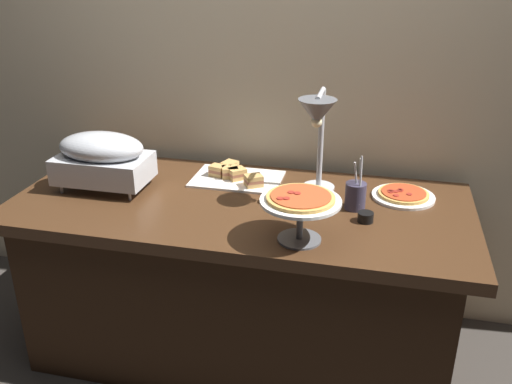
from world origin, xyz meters
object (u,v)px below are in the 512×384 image
(heat_lamp, at_px, (318,121))
(sauce_cup_near, at_px, (366,217))
(sauce_cup_far, at_px, (271,199))
(pizza_plate_front, at_px, (403,195))
(pizza_plate_center, at_px, (300,204))
(chafing_dish, at_px, (103,157))
(utensil_holder, at_px, (356,195))
(sandwich_platter, at_px, (236,176))

(heat_lamp, xyz_separation_m, sauce_cup_near, (0.22, -0.14, -0.33))
(sauce_cup_near, xyz_separation_m, sauce_cup_far, (-0.39, 0.09, -0.00))
(pizza_plate_front, xyz_separation_m, sauce_cup_far, (-0.53, -0.17, 0.00))
(pizza_plate_center, bearing_deg, chafing_dish, 163.09)
(heat_lamp, distance_m, utensil_holder, 0.34)
(pizza_plate_center, relative_size, sauce_cup_far, 4.02)
(sauce_cup_near, bearing_deg, pizza_plate_front, 61.28)
(pizza_plate_front, bearing_deg, utensil_holder, -141.61)
(pizza_plate_front, height_order, sauce_cup_near, sauce_cup_near)
(chafing_dish, height_order, sauce_cup_near, chafing_dish)
(chafing_dish, height_order, utensil_holder, chafing_dish)
(pizza_plate_center, xyz_separation_m, sandwich_platter, (-0.37, 0.49, -0.12))
(heat_lamp, distance_m, sauce_cup_near, 0.42)
(pizza_plate_front, height_order, pizza_plate_center, pizza_plate_center)
(pizza_plate_front, relative_size, sandwich_platter, 0.66)
(pizza_plate_front, distance_m, pizza_plate_center, 0.61)
(pizza_plate_center, bearing_deg, utensil_holder, 60.78)
(sandwich_platter, bearing_deg, pizza_plate_front, -2.01)
(pizza_plate_center, height_order, sauce_cup_far, pizza_plate_center)
(chafing_dish, xyz_separation_m, pizza_plate_center, (0.90, -0.27, 0.00))
(heat_lamp, bearing_deg, sandwich_platter, 158.24)
(chafing_dish, relative_size, sauce_cup_far, 5.51)
(heat_lamp, relative_size, pizza_plate_center, 1.56)
(chafing_dish, xyz_separation_m, utensil_holder, (1.08, 0.04, -0.09))
(pizza_plate_center, distance_m, sauce_cup_near, 0.33)
(pizza_plate_front, height_order, sandwich_platter, sandwich_platter)
(chafing_dish, distance_m, utensil_holder, 1.08)
(chafing_dish, distance_m, pizza_plate_front, 1.29)
(pizza_plate_front, bearing_deg, pizza_plate_center, -128.26)
(pizza_plate_center, bearing_deg, heat_lamp, 88.93)
(sauce_cup_near, relative_size, utensil_holder, 0.27)
(chafing_dish, xyz_separation_m, heat_lamp, (0.91, 0.07, 0.20))
(sauce_cup_far, bearing_deg, utensil_holder, 3.73)
(pizza_plate_front, distance_m, sauce_cup_near, 0.30)
(heat_lamp, height_order, utensil_holder, heat_lamp)
(sauce_cup_far, bearing_deg, heat_lamp, 15.99)
(chafing_dish, height_order, sandwich_platter, chafing_dish)
(pizza_plate_center, xyz_separation_m, utensil_holder, (0.18, 0.31, -0.09))
(heat_lamp, relative_size, pizza_plate_front, 1.72)
(chafing_dish, xyz_separation_m, pizza_plate_front, (1.27, 0.19, -0.13))
(chafing_dish, bearing_deg, pizza_plate_center, -16.91)
(sauce_cup_far, bearing_deg, chafing_dish, -178.65)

